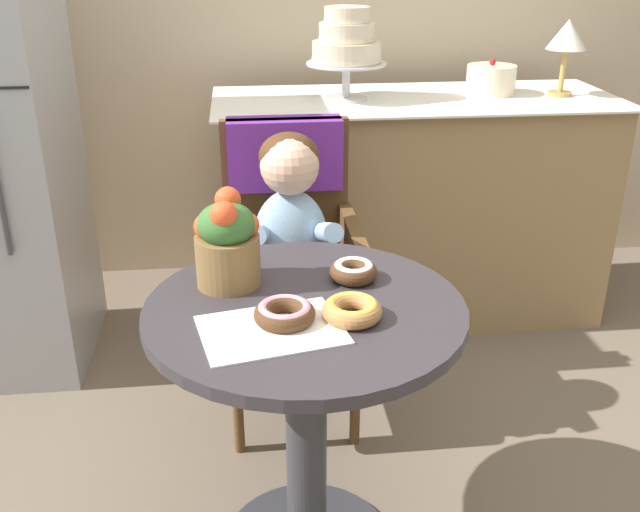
{
  "coord_description": "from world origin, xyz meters",
  "views": [
    {
      "loc": [
        -0.12,
        -1.41,
        1.47
      ],
      "look_at": [
        0.05,
        0.15,
        0.77
      ],
      "focal_mm": 40.45,
      "sensor_mm": 36.0,
      "label": 1
    }
  ],
  "objects": [
    {
      "name": "cafe_table",
      "position": [
        0.0,
        0.0,
        0.51
      ],
      "size": [
        0.72,
        0.72,
        0.72
      ],
      "color": "#332D33",
      "rests_on": "ground"
    },
    {
      "name": "wicker_chair",
      "position": [
        0.01,
        0.69,
        0.64
      ],
      "size": [
        0.42,
        0.45,
        0.95
      ],
      "rotation": [
        0.0,
        0.0,
        -0.0
      ],
      "color": "brown",
      "rests_on": "ground"
    },
    {
      "name": "seated_child",
      "position": [
        0.01,
        0.54,
        0.68
      ],
      "size": [
        0.27,
        0.32,
        0.73
      ],
      "color": "#8CADCC",
      "rests_on": "ground"
    },
    {
      "name": "paper_napkin",
      "position": [
        -0.08,
        -0.11,
        0.72
      ],
      "size": [
        0.33,
        0.27,
        0.0
      ],
      "primitive_type": "cube",
      "rotation": [
        0.0,
        0.0,
        0.21
      ],
      "color": "white",
      "rests_on": "cafe_table"
    },
    {
      "name": "donut_front",
      "position": [
        0.09,
        -0.07,
        0.74
      ],
      "size": [
        0.13,
        0.13,
        0.04
      ],
      "color": "#AD7542",
      "rests_on": "cafe_table"
    },
    {
      "name": "donut_mid",
      "position": [
        -0.05,
        -0.07,
        0.74
      ],
      "size": [
        0.13,
        0.13,
        0.04
      ],
      "color": "#4C2D19",
      "rests_on": "cafe_table"
    },
    {
      "name": "donut_side",
      "position": [
        0.13,
        0.12,
        0.74
      ],
      "size": [
        0.11,
        0.11,
        0.04
      ],
      "color": "#4C2D19",
      "rests_on": "cafe_table"
    },
    {
      "name": "flower_vase",
      "position": [
        -0.17,
        0.13,
        0.83
      ],
      "size": [
        0.15,
        0.15,
        0.23
      ],
      "color": "brown",
      "rests_on": "cafe_table"
    },
    {
      "name": "display_counter",
      "position": [
        0.55,
        1.3,
        0.45
      ],
      "size": [
        1.56,
        0.62,
        0.9
      ],
      "color": "#93754C",
      "rests_on": "ground"
    },
    {
      "name": "tiered_cake_stand",
      "position": [
        0.28,
        1.3,
        1.1
      ],
      "size": [
        0.3,
        0.3,
        0.34
      ],
      "color": "silver",
      "rests_on": "display_counter"
    },
    {
      "name": "round_layer_cake",
      "position": [
        0.85,
        1.34,
        0.96
      ],
      "size": [
        0.19,
        0.19,
        0.13
      ],
      "color": "beige",
      "rests_on": "display_counter"
    },
    {
      "name": "table_lamp",
      "position": [
        1.11,
        1.28,
        1.12
      ],
      "size": [
        0.15,
        0.15,
        0.28
      ],
      "color": "#B28C47",
      "rests_on": "display_counter"
    }
  ]
}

